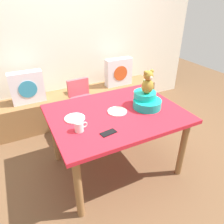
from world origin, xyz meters
TOP-DOWN VIEW (x-y plane):
  - ground_plane at (0.00, 0.00)m, footprint 8.00×8.00m
  - back_wall at (0.00, 1.53)m, footprint 4.40×0.10m
  - window_bench at (0.00, 1.26)m, footprint 2.60×0.44m
  - pillow_floral_left at (-0.73, 1.24)m, footprint 0.44×0.15m
  - pillow_floral_right at (0.69, 1.24)m, footprint 0.44×0.15m
  - book_stack at (-0.06, 1.26)m, footprint 0.20×0.14m
  - dining_table at (0.00, 0.00)m, footprint 1.35×1.03m
  - highchair at (-0.09, 0.83)m, footprint 0.34×0.46m
  - infant_seat_teal at (0.34, -0.04)m, footprint 0.30×0.33m
  - teddy_bear at (0.34, -0.04)m, footprint 0.13×0.12m
  - ketchup_bottle at (0.56, 0.30)m, footprint 0.07×0.07m
  - coffee_mug at (-0.45, -0.15)m, footprint 0.12×0.08m
  - dinner_plate_near at (-0.42, 0.07)m, footprint 0.20×0.20m
  - dinner_plate_far at (0.01, 0.00)m, footprint 0.20×0.20m
  - cell_phone at (-0.23, -0.30)m, footprint 0.15×0.09m

SIDE VIEW (x-z plane):
  - ground_plane at x=0.00m, z-range 0.00..0.00m
  - window_bench at x=0.00m, z-range 0.00..0.46m
  - book_stack at x=-0.06m, z-range 0.46..0.55m
  - highchair at x=-0.09m, z-range 0.13..0.92m
  - dining_table at x=0.00m, z-range 0.28..1.02m
  - pillow_floral_left at x=-0.73m, z-range 0.46..0.90m
  - pillow_floral_right at x=0.69m, z-range 0.46..0.90m
  - cell_phone at x=-0.23m, z-range 0.74..0.75m
  - dinner_plate_near at x=-0.42m, z-range 0.74..0.75m
  - dinner_plate_far at x=0.01m, z-range 0.74..0.75m
  - coffee_mug at x=-0.45m, z-range 0.74..0.84m
  - infant_seat_teal at x=0.34m, z-range 0.73..0.89m
  - ketchup_bottle at x=0.56m, z-range 0.73..0.92m
  - teddy_bear at x=0.34m, z-range 0.89..1.14m
  - back_wall at x=0.00m, z-range 0.00..2.60m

